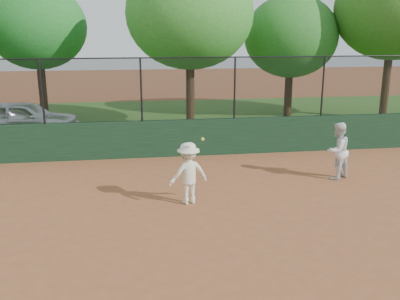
{
  "coord_description": "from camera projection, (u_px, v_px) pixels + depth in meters",
  "views": [
    {
      "loc": [
        -0.73,
        -8.08,
        4.0
      ],
      "look_at": [
        0.8,
        2.2,
        1.2
      ],
      "focal_mm": 40.0,
      "sensor_mm": 36.0,
      "label": 1
    }
  ],
  "objects": [
    {
      "name": "ground",
      "position": [
        177.0,
        238.0,
        8.86
      ],
      "size": [
        80.0,
        80.0,
        0.0
      ],
      "primitive_type": "plane",
      "color": "#955330",
      "rests_on": "ground"
    },
    {
      "name": "back_wall",
      "position": [
        158.0,
        139.0,
        14.43
      ],
      "size": [
        26.0,
        0.2,
        1.2
      ],
      "primitive_type": "cube",
      "color": "#19371F",
      "rests_on": "ground"
    },
    {
      "name": "grass_strip",
      "position": [
        151.0,
        121.0,
        20.32
      ],
      "size": [
        36.0,
        12.0,
        0.01
      ],
      "primitive_type": "cube",
      "color": "#2D5B1C",
      "rests_on": "ground"
    },
    {
      "name": "parked_car",
      "position": [
        24.0,
        118.0,
        17.26
      ],
      "size": [
        4.2,
        1.98,
        1.39
      ],
      "primitive_type": "imported",
      "rotation": [
        0.0,
        0.0,
        1.49
      ],
      "color": "silver",
      "rests_on": "ground"
    },
    {
      "name": "player_second",
      "position": [
        337.0,
        151.0,
        12.26
      ],
      "size": [
        0.96,
        0.89,
        1.58
      ],
      "primitive_type": "imported",
      "rotation": [
        0.0,
        0.0,
        3.63
      ],
      "color": "silver",
      "rests_on": "ground"
    },
    {
      "name": "player_main",
      "position": [
        188.0,
        173.0,
        10.48
      ],
      "size": [
        1.08,
        0.81,
        1.69
      ],
      "color": "beige",
      "rests_on": "ground"
    },
    {
      "name": "fence_assembly",
      "position": [
        156.0,
        88.0,
        14.01
      ],
      "size": [
        26.0,
        0.06,
        2.0
      ],
      "color": "black",
      "rests_on": "back_wall"
    },
    {
      "name": "tree_1",
      "position": [
        37.0,
        27.0,
        19.51
      ],
      "size": [
        4.31,
        3.92,
        6.02
      ],
      "color": "#472D18",
      "rests_on": "ground"
    },
    {
      "name": "tree_2",
      "position": [
        190.0,
        14.0,
        17.83
      ],
      "size": [
        5.15,
        4.68,
        6.87
      ],
      "color": "#452C18",
      "rests_on": "ground"
    },
    {
      "name": "tree_3",
      "position": [
        291.0,
        37.0,
        20.56
      ],
      "size": [
        4.37,
        3.97,
        5.61
      ],
      "color": "#3E2514",
      "rests_on": "ground"
    },
    {
      "name": "tree_4",
      "position": [
        394.0,
        8.0,
        19.59
      ],
      "size": [
        5.27,
        4.79,
        7.24
      ],
      "color": "#482F19",
      "rests_on": "ground"
    }
  ]
}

